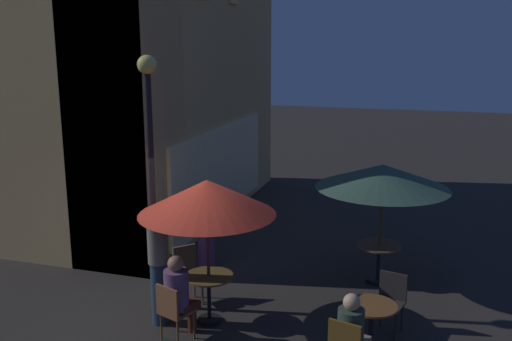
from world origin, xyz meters
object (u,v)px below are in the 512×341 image
patio_umbrella_0 (207,198)px  cafe_chair_2 (391,297)px  cafe_table_0 (209,288)px  patron_seated_1 (352,332)px  street_lamp_near_corner (150,144)px  cafe_chair_1 (172,308)px  patron_seated_0 (179,292)px  patio_umbrella_1 (383,177)px  cafe_table_2 (371,320)px  patron_standing_3 (158,265)px  patron_standing_2 (206,225)px  cafe_chair_0 (187,269)px  cafe_table_1 (379,254)px

patio_umbrella_0 → cafe_chair_2: 3.10m
cafe_table_0 → patron_seated_1: bearing=-112.2°
street_lamp_near_corner → patron_seated_1: bearing=-109.2°
cafe_chair_1 → patio_umbrella_0: bearing=0.0°
street_lamp_near_corner → patron_seated_0: 2.28m
patio_umbrella_1 → cafe_chair_1: (-3.02, 2.61, -1.43)m
cafe_table_2 → cafe_chair_1: 2.78m
cafe_chair_1 → cafe_chair_2: bearing=-46.9°
cafe_chair_1 → patron_standing_3: patron_standing_3 is taller
street_lamp_near_corner → patron_seated_0: (-0.81, -0.79, -1.97)m
cafe_chair_1 → patron_seated_0: patron_seated_0 is taller
patron_standing_2 → patron_standing_3: size_ratio=0.93×
patron_standing_3 → cafe_chair_2: bearing=-20.0°
cafe_table_0 → patio_umbrella_0: size_ratio=0.34×
cafe_chair_0 → patron_seated_1: (-1.51, -2.94, 0.14)m
street_lamp_near_corner → patron_seated_0: bearing=-135.8°
cafe_table_2 → cafe_chair_1: (-0.44, 2.75, -0.03)m
cafe_chair_0 → patron_standing_2: (1.44, 0.25, 0.30)m
patio_umbrella_0 → patron_standing_2: patio_umbrella_0 is taller
cafe_table_1 → patron_seated_0: 3.87m
patron_seated_0 → cafe_table_2: bearing=-63.6°
cafe_table_2 → patron_standing_3: (0.04, 3.19, 0.38)m
cafe_table_0 → patron_standing_2: bearing=23.4°
cafe_table_0 → cafe_chair_1: size_ratio=0.86×
cafe_chair_0 → patio_umbrella_0: bearing=0.0°
patio_umbrella_1 → cafe_chair_2: size_ratio=2.58×
patio_umbrella_1 → cafe_chair_2: 2.28m
cafe_table_2 → patron_seated_1: size_ratio=0.64×
cafe_table_0 → patio_umbrella_1: 3.56m
patron_seated_0 → patron_seated_1: 2.56m
patron_seated_0 → patron_standing_3: 0.64m
cafe_table_1 → patron_seated_1: patron_seated_1 is taller
patio_umbrella_0 → patron_standing_3: 1.30m
cafe_chair_0 → patron_seated_1: 3.31m
street_lamp_near_corner → patron_standing_3: 1.85m
cafe_table_0 → cafe_chair_0: (0.57, 0.62, -0.01)m
street_lamp_near_corner → cafe_chair_1: street_lamp_near_corner is taller
patron_standing_3 → patio_umbrella_0: bearing=-13.2°
patron_seated_0 → street_lamp_near_corner: bearing=64.1°
cafe_chair_2 → patron_standing_3: (-0.79, 3.40, 0.40)m
street_lamp_near_corner → cafe_table_0: bearing=-101.8°
street_lamp_near_corner → cafe_chair_1: size_ratio=4.56×
cafe_chair_1 → patron_seated_1: size_ratio=0.72×
patron_seated_0 → patron_standing_2: bearing=33.9°
cafe_table_0 → cafe_table_1: bearing=-45.7°
cafe_chair_0 → patron_standing_3: 0.91m
cafe_table_0 → patron_standing_2: 2.21m
cafe_table_2 → patio_umbrella_1: (2.58, 0.14, 1.40)m
street_lamp_near_corner → cafe_table_1: size_ratio=5.13×
cafe_table_0 → cafe_table_1: 3.28m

